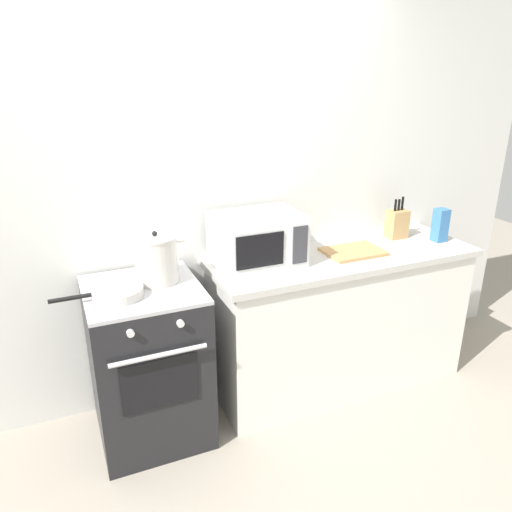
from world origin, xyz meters
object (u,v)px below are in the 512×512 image
Objects in this scene: stove at (149,363)px; pasta_box at (440,225)px; knife_block at (397,224)px; frying_pan at (116,292)px; cutting_board at (353,252)px; microwave at (257,239)px; stock_pot at (156,259)px.

pasta_box is at bearing -0.85° from stove.
stove is 1.83m from knife_block.
frying_pan reaches higher than cutting_board.
knife_block reaches higher than frying_pan.
knife_block is at bearing 6.12° from frying_pan.
microwave is 1.79× the size of knife_block.
cutting_board is 1.64× the size of pasta_box.
stock_pot is 0.70× the size of frying_pan.
stove is at bearing -173.49° from microwave.
frying_pan is at bearing -173.88° from knife_block.
stock_pot is 0.64× the size of microwave.
microwave is at bearing 172.79° from cutting_board.
knife_block is (1.88, 0.20, 0.07)m from frying_pan.
frying_pan is at bearing -179.14° from pasta_box.
stove is 2.04m from pasta_box.
pasta_box reaches higher than cutting_board.
pasta_box is (1.86, -0.08, -0.02)m from stock_pot.
stock_pot is at bearing 177.52° from cutting_board.
microwave is 0.64m from cutting_board.
frying_pan reaches higher than stove.
microwave is 1.05m from knife_block.
knife_block reaches higher than stove.
knife_block is (1.05, 0.06, -0.05)m from microwave.
stock_pot reaches higher than pasta_box.
stock_pot is 1.86m from pasta_box.
knife_block is at bearing 4.63° from stove.
stove is 0.60m from stock_pot.
knife_block is at bearing 17.96° from cutting_board.
cutting_board is (0.62, -0.08, -0.14)m from microwave.
pasta_box is at bearing -2.54° from stock_pot.
stove is 2.89× the size of stock_pot.
stove is at bearing -151.49° from stock_pot.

